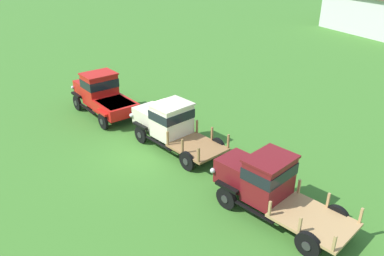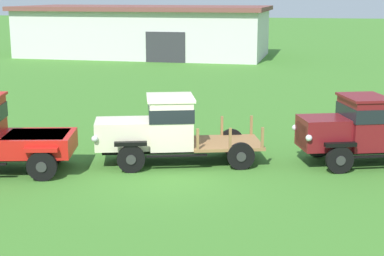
# 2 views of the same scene
# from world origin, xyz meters

# --- Properties ---
(ground_plane) EXTENTS (240.00, 240.00, 0.00)m
(ground_plane) POSITION_xyz_m (0.00, 0.00, 0.00)
(ground_plane) COLOR #3D7528
(farm_shed) EXTENTS (21.28, 9.85, 4.29)m
(farm_shed) POSITION_xyz_m (-10.91, 33.12, 2.16)
(farm_shed) COLOR silver
(farm_shed) RESTS_ON ground
(vintage_truck_second_in_line) EXTENTS (5.59, 3.32, 2.17)m
(vintage_truck_second_in_line) POSITION_xyz_m (-0.43, 1.13, 1.16)
(vintage_truck_second_in_line) COLOR black
(vintage_truck_second_in_line) RESTS_ON ground
(vintage_truck_midrow_center) EXTENTS (5.43, 3.45, 2.19)m
(vintage_truck_midrow_center) POSITION_xyz_m (5.65, 2.45, 1.15)
(vintage_truck_midrow_center) COLOR black
(vintage_truck_midrow_center) RESTS_ON ground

